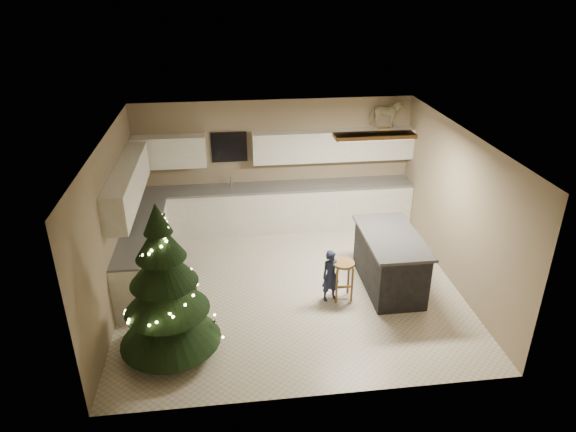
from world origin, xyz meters
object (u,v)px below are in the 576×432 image
object	(u,v)px
island	(390,261)
christmas_tree	(166,295)
rocking_horse	(386,114)
bar_stool	(343,271)
toddler	(331,276)

from	to	relation	value
island	christmas_tree	world-z (taller)	christmas_tree
island	rocking_horse	size ratio (longest dim) A/B	2.55
bar_stool	toddler	xyz separation A→B (m)	(-0.20, -0.01, -0.06)
christmas_tree	toddler	bearing A→B (deg)	21.91
christmas_tree	bar_stool	bearing A→B (deg)	20.56
christmas_tree	rocking_horse	xyz separation A→B (m)	(4.03, 3.75, 1.36)
rocking_horse	bar_stool	bearing A→B (deg)	159.52
bar_stool	toddler	size ratio (longest dim) A/B	0.76
christmas_tree	rocking_horse	world-z (taller)	rocking_horse
christmas_tree	toddler	world-z (taller)	christmas_tree
toddler	rocking_horse	bearing A→B (deg)	43.28
bar_stool	rocking_horse	size ratio (longest dim) A/B	1.00
island	christmas_tree	size ratio (longest dim) A/B	0.75
toddler	christmas_tree	bearing A→B (deg)	-175.02
toddler	rocking_horse	xyz separation A→B (m)	(1.59, 2.77, 1.85)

